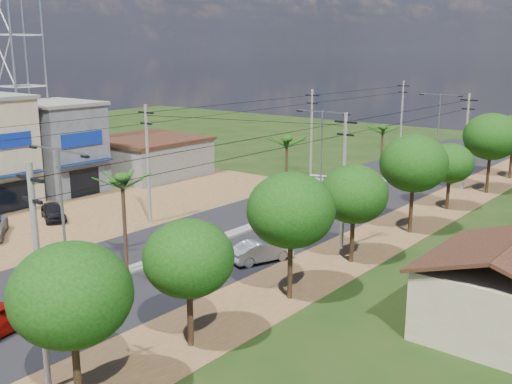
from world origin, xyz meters
TOP-DOWN VIEW (x-y plane):
  - ground at (0.00, 0.00)m, footprint 160.00×160.00m
  - road at (0.00, 15.00)m, footprint 12.00×110.00m
  - median at (0.00, 18.00)m, footprint 1.00×90.00m
  - dirt_lot_west at (-15.00, 8.00)m, footprint 18.00×46.00m
  - dirt_shoulder_east at (8.50, 15.00)m, footprint 5.00×90.00m
  - shophouse_grey at (-21.98, 14.00)m, footprint 9.00×6.40m
  - low_shed at (-21.00, 24.00)m, footprint 10.40×10.40m
  - house_east_near at (20.00, 10.00)m, footprint 7.60×7.50m
  - tree_east_a at (9.50, -6.00)m, footprint 4.40×4.40m
  - tree_east_b at (9.30, 0.00)m, footprint 4.00×4.00m
  - tree_east_c at (9.70, 7.00)m, footprint 4.60×4.60m
  - tree_east_d at (9.40, 14.00)m, footprint 4.20×4.20m
  - tree_east_e at (9.60, 22.00)m, footprint 4.80×4.80m
  - tree_east_f at (9.20, 30.00)m, footprint 3.80×3.80m
  - tree_east_g at (9.80, 38.00)m, footprint 5.00×5.00m
  - palm_median_near at (0.00, 4.00)m, footprint 2.00×2.00m
  - palm_median_mid at (0.00, 20.00)m, footprint 2.00×2.00m
  - palm_median_far at (0.00, 36.00)m, footprint 2.00×2.00m
  - streetlight_near at (0.00, 0.00)m, footprint 5.10×0.18m
  - streetlight_mid at (0.00, 25.00)m, footprint 5.10×0.18m
  - streetlight_far at (0.00, 50.00)m, footprint 5.10×0.18m
  - utility_pole_w_b at (-7.00, 12.00)m, footprint 1.60×0.24m
  - utility_pole_w_c at (-7.00, 34.00)m, footprint 1.60×0.24m
  - utility_pole_w_d at (-7.00, 55.00)m, footprint 1.60×0.24m
  - utility_pole_e_a at (7.50, -6.00)m, footprint 1.60×0.24m
  - utility_pole_e_b at (7.50, 16.00)m, footprint 1.60×0.24m
  - utility_pole_e_c at (7.50, 38.00)m, footprint 1.60×0.24m
  - car_silver_mid at (5.00, 10.47)m, footprint 2.74×4.31m
  - car_white_far at (-1.65, 26.33)m, footprint 3.88×5.95m
  - car_parked_dark at (-13.38, 7.75)m, footprint 4.14×3.01m
  - moto_rider_east at (3.13, -1.55)m, footprint 1.03×2.06m
  - moto_rider_west_a at (-1.20, 18.94)m, footprint 1.22×1.97m
  - moto_rider_west_b at (-5.00, 29.42)m, footprint 0.53×1.81m

SIDE VIEW (x-z plane):
  - ground at x=0.00m, z-range 0.00..0.00m
  - dirt_shoulder_east at x=8.50m, z-range 0.00..0.03m
  - dirt_lot_west at x=-15.00m, z-range 0.00..0.04m
  - road at x=0.00m, z-range 0.00..0.04m
  - median at x=0.00m, z-range 0.00..0.18m
  - moto_rider_west_a at x=-1.20m, z-range 0.00..0.98m
  - moto_rider_east at x=3.13m, z-range 0.00..1.03m
  - moto_rider_west_b at x=-5.00m, z-range 0.00..1.08m
  - car_parked_dark at x=-13.38m, z-range 0.00..1.31m
  - car_silver_mid at x=5.00m, z-range 0.00..1.34m
  - car_white_far at x=-1.65m, z-range 0.00..1.60m
  - low_shed at x=-21.00m, z-range -0.01..3.94m
  - house_east_near at x=20.00m, z-range 0.09..4.69m
  - tree_east_f at x=9.20m, z-range 1.13..6.64m
  - tree_east_b at x=9.30m, z-range 1.20..7.03m
  - shophouse_grey at x=-21.98m, z-range 0.01..8.31m
  - tree_east_d at x=9.40m, z-range 1.27..7.41m
  - tree_east_a at x=9.50m, z-range 1.30..7.67m
  - utility_pole_w_b at x=-7.00m, z-range 0.26..9.26m
  - utility_pole_w_c at x=-7.00m, z-range 0.26..9.26m
  - utility_pole_w_d at x=-7.00m, z-range 0.26..9.26m
  - utility_pole_e_a at x=7.50m, z-range 0.26..9.26m
  - utility_pole_e_b at x=7.50m, z-range 0.26..9.26m
  - utility_pole_e_c at x=7.50m, z-range 0.26..9.26m
  - streetlight_near at x=0.00m, z-range 0.79..8.79m
  - streetlight_mid at x=0.00m, z-range 0.79..8.79m
  - streetlight_far at x=0.00m, z-range 0.79..8.79m
  - tree_east_c at x=9.70m, z-range 1.45..8.28m
  - tree_east_e at x=9.60m, z-range 1.52..8.66m
  - tree_east_g at x=9.80m, z-range 1.55..8.93m
  - palm_median_far at x=0.00m, z-range 2.34..8.19m
  - palm_median_near at x=0.00m, z-range 2.46..8.61m
  - palm_median_mid at x=0.00m, z-range 2.62..9.17m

